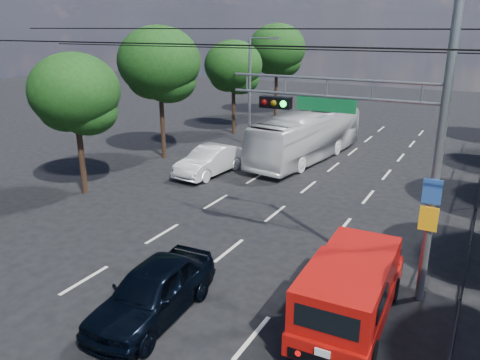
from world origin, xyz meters
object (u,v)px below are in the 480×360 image
Objects in this scene: navy_hatchback at (153,291)px; white_van at (210,161)px; white_bus at (307,136)px; signal_mast at (395,120)px; red_pickup at (351,288)px.

white_van is at bearing 111.91° from navy_hatchback.
white_bus is (-2.16, 17.30, 0.66)m from navy_hatchback.
signal_mast is 13.88m from white_van.
white_bus is at bearing 114.98° from red_pickup.
navy_hatchback is at bearing -139.11° from signal_mast.
white_bus reaches higher than navy_hatchback.
white_bus is (-7.00, 15.03, 0.37)m from red_pickup.
white_bus is 2.23× the size of white_van.
white_bus is 6.44m from white_van.
navy_hatchback is 0.98× the size of white_van.
red_pickup is 1.19× the size of navy_hatchback.
red_pickup is 14.28m from white_van.
red_pickup is 16.59m from white_bus.
white_van is at bearing -116.32° from white_bus.
red_pickup is at bearing -58.25° from white_bus.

